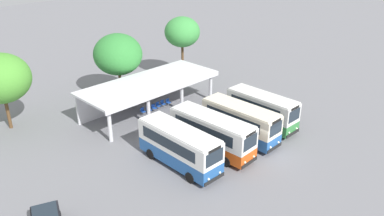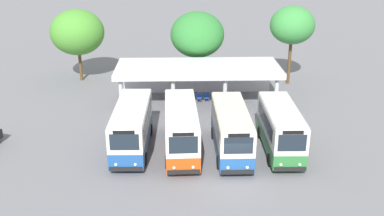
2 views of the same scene
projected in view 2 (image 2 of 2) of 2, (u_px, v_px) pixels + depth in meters
The scene contains 15 objects.
ground_plane at pixel (233, 179), 28.13m from camera, with size 180.00×180.00×0.00m, color slate.
city_bus_nearest_orange at pixel (132, 126), 31.34m from camera, with size 2.50×7.84×3.31m.
city_bus_second_in_row at pixel (181, 127), 31.08m from camera, with size 2.47×8.06×3.34m.
city_bus_middle_cream at pixel (231, 129), 30.87m from camera, with size 2.36×7.58×3.28m.
city_bus_fourth_amber at pixel (280, 128), 31.07m from camera, with size 2.39×7.26×3.30m.
terminal_canopy at pixel (198, 72), 40.81m from camera, with size 14.74×5.91×3.40m.
waiting_chair_end_by_column at pixel (184, 97), 40.75m from camera, with size 0.45×0.45×0.86m.
waiting_chair_second_from_end at pixel (192, 97), 40.66m from camera, with size 0.45×0.45×0.86m.
waiting_chair_middle_seat at pixel (199, 97), 40.67m from camera, with size 0.45×0.45×0.86m.
waiting_chair_fourth_seat at pixel (207, 97), 40.80m from camera, with size 0.45×0.45×0.86m.
waiting_chair_fifth_seat at pixel (214, 96), 40.83m from camera, with size 0.45×0.45×0.86m.
waiting_chair_far_end_seat at pixel (222, 97), 40.75m from camera, with size 0.45×0.45×0.86m.
roadside_tree_behind_canopy at pixel (197, 35), 44.50m from camera, with size 5.40×5.40×7.36m.
roadside_tree_east_of_canopy at pixel (292, 25), 43.90m from camera, with size 4.43×4.43×7.95m.
roadside_tree_west_of_canopy at pixel (77, 32), 45.25m from camera, with size 5.46×5.46×7.44m.
Camera 2 is at (-3.31, -24.45, 14.46)m, focal length 41.54 mm.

